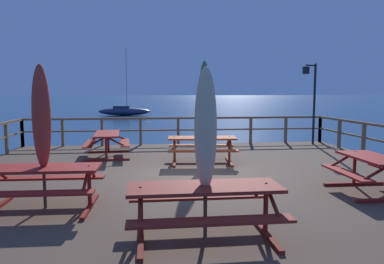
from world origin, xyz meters
name	(u,v)px	position (x,y,z in m)	size (l,w,h in m)	color
ground_plane	(196,198)	(0.00, 0.00, 0.00)	(600.00, 600.00, 0.00)	navy
wooden_deck	(196,187)	(0.00, 0.00, 0.30)	(12.21, 11.37, 0.61)	brown
railing_waterside_far	(178,126)	(0.00, 5.53, 1.34)	(12.01, 0.10, 1.09)	brown
picnic_table_mid_right	(205,199)	(-0.40, -4.01, 1.17)	(2.17, 1.41, 0.78)	maroon
picnic_table_back_right	(42,178)	(-3.07, -2.38, 1.17)	(2.05, 1.47, 0.78)	maroon
picnic_table_front_right	(202,144)	(0.39, 1.59, 1.17)	(2.10, 1.57, 0.78)	#993819
picnic_table_back_left	(107,139)	(-2.51, 3.01, 1.17)	(1.52, 2.04, 0.78)	maroon
picnic_table_front_left	(372,167)	(3.39, -2.08, 1.16)	(1.42, 1.66, 0.78)	maroon
patio_umbrella_tall_back_left	(206,130)	(-0.38, -3.95, 2.16)	(0.32, 0.32, 2.45)	#4C3828
patio_umbrella_tall_mid_right	(41,118)	(-3.05, -2.32, 2.24)	(0.32, 0.32, 2.58)	#4C3828
patio_umbrella_short_front	(204,98)	(0.45, 1.62, 2.50)	(0.32, 0.32, 2.99)	#4C3828
lamp_post_hooked	(311,91)	(5.23, 4.90, 2.72)	(0.64, 0.38, 3.20)	black
sailboat_distant	(124,111)	(-3.92, 34.05, 0.51)	(6.15, 2.35, 7.72)	navy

